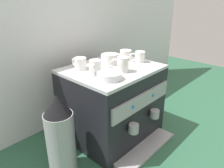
% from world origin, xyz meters
% --- Properties ---
extents(ground_plane, '(4.00, 4.00, 0.00)m').
position_xyz_m(ground_plane, '(0.00, 0.00, 0.00)').
color(ground_plane, '#28563D').
extents(tiled_backsplash_wall, '(2.80, 0.03, 0.99)m').
position_xyz_m(tiled_backsplash_wall, '(0.00, 0.38, 0.49)').
color(tiled_backsplash_wall, silver).
rests_on(tiled_backsplash_wall, ground_plane).
extents(espresso_machine, '(0.55, 0.56, 0.46)m').
position_xyz_m(espresso_machine, '(0.00, -0.00, 0.23)').
color(espresso_machine, black).
rests_on(espresso_machine, ground_plane).
extents(ceramic_cup_0, '(0.07, 0.10, 0.08)m').
position_xyz_m(ceramic_cup_0, '(-0.02, -0.09, 0.51)').
color(ceramic_cup_0, white).
rests_on(ceramic_cup_0, espresso_machine).
extents(ceramic_cup_1, '(0.07, 0.11, 0.07)m').
position_xyz_m(ceramic_cup_1, '(-0.15, 0.12, 0.50)').
color(ceramic_cup_1, white).
rests_on(ceramic_cup_1, espresso_machine).
extents(ceramic_cup_2, '(0.10, 0.08, 0.07)m').
position_xyz_m(ceramic_cup_2, '(-0.13, 0.01, 0.50)').
color(ceramic_cup_2, white).
rests_on(ceramic_cup_2, espresso_machine).
extents(ceramic_cup_3, '(0.08, 0.09, 0.07)m').
position_xyz_m(ceramic_cup_3, '(0.20, -0.05, 0.50)').
color(ceramic_cup_3, white).
rests_on(ceramic_cup_3, espresso_machine).
extents(ceramic_cup_4, '(0.11, 0.08, 0.06)m').
position_xyz_m(ceramic_cup_4, '(0.19, 0.05, 0.49)').
color(ceramic_cup_4, white).
rests_on(ceramic_cup_4, espresso_machine).
extents(ceramic_cup_5, '(0.13, 0.08, 0.08)m').
position_xyz_m(ceramic_cup_5, '(0.01, 0.02, 0.50)').
color(ceramic_cup_5, white).
rests_on(ceramic_cup_5, espresso_machine).
extents(ceramic_bowl_0, '(0.12, 0.12, 0.04)m').
position_xyz_m(ceramic_bowl_0, '(0.09, 0.10, 0.48)').
color(ceramic_bowl_0, silver).
rests_on(ceramic_bowl_0, espresso_machine).
extents(ceramic_bowl_1, '(0.13, 0.13, 0.04)m').
position_xyz_m(ceramic_bowl_1, '(-0.15, -0.12, 0.48)').
color(ceramic_bowl_1, silver).
rests_on(ceramic_bowl_1, espresso_machine).
extents(coffee_grinder, '(0.15, 0.15, 0.44)m').
position_xyz_m(coffee_grinder, '(-0.42, -0.03, 0.22)').
color(coffee_grinder, '#939399').
rests_on(coffee_grinder, ground_plane).
extents(milk_pitcher, '(0.09, 0.09, 0.11)m').
position_xyz_m(milk_pitcher, '(0.44, 0.02, 0.06)').
color(milk_pitcher, '#B7B7BC').
rests_on(milk_pitcher, ground_plane).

